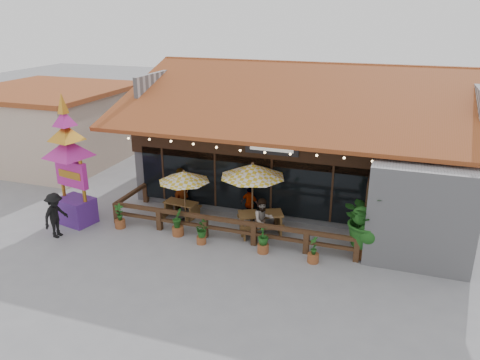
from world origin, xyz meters
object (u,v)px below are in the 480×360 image
at_px(picnic_table_right, 261,219).
at_px(pedestrian, 55,215).
at_px(thai_sign_tower, 69,152).
at_px(picnic_table_left, 181,207).
at_px(tropical_plant, 367,220).
at_px(umbrella_right, 253,171).
at_px(umbrella_left, 184,177).

bearing_deg(picnic_table_right, pedestrian, -158.29).
bearing_deg(pedestrian, thai_sign_tower, 6.86).
xyz_separation_m(picnic_table_left, tropical_plant, (7.75, -1.01, 0.98)).
height_order(picnic_table_left, thai_sign_tower, thai_sign_tower).
height_order(umbrella_right, picnic_table_left, umbrella_right).
relative_size(umbrella_right, pedestrian, 1.55).
bearing_deg(thai_sign_tower, umbrella_left, 20.85).
xyz_separation_m(umbrella_right, picnic_table_left, (-3.20, -0.03, -1.98)).
bearing_deg(umbrella_left, umbrella_right, 7.35).
relative_size(umbrella_right, thai_sign_tower, 0.48).
height_order(umbrella_left, picnic_table_left, umbrella_left).
bearing_deg(thai_sign_tower, picnic_table_right, 12.14).
relative_size(thai_sign_tower, tropical_plant, 2.33).
bearing_deg(umbrella_right, picnic_table_left, -179.52).
distance_m(umbrella_left, picnic_table_right, 3.59).
xyz_separation_m(picnic_table_left, thai_sign_tower, (-3.87, -1.95, 2.63)).
xyz_separation_m(thai_sign_tower, pedestrian, (0.11, -1.34, -2.18)).
height_order(picnic_table_left, tropical_plant, tropical_plant).
distance_m(picnic_table_left, tropical_plant, 7.88).
distance_m(umbrella_right, picnic_table_right, 1.96).
bearing_deg(picnic_table_left, tropical_plant, -7.42).
distance_m(picnic_table_left, thai_sign_tower, 5.07).
height_order(picnic_table_left, pedestrian, pedestrian).
bearing_deg(tropical_plant, picnic_table_left, 172.58).
height_order(umbrella_left, picnic_table_right, umbrella_left).
bearing_deg(umbrella_left, tropical_plant, -5.20).
relative_size(picnic_table_left, thai_sign_tower, 0.26).
distance_m(umbrella_left, tropical_plant, 7.43).
bearing_deg(picnic_table_right, tropical_plant, -9.40).
relative_size(umbrella_right, picnic_table_right, 1.28).
bearing_deg(tropical_plant, umbrella_left, 174.80).
height_order(umbrella_right, pedestrian, umbrella_right).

